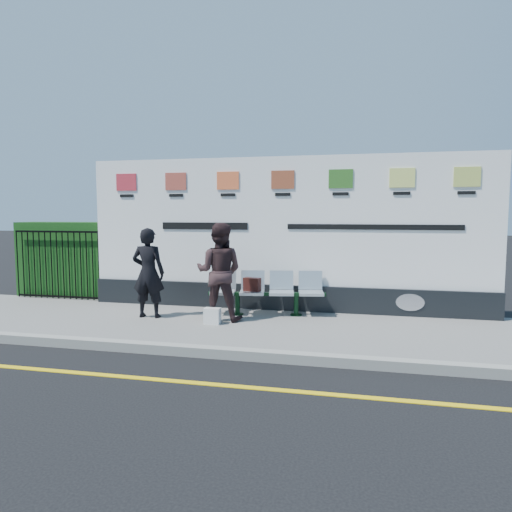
# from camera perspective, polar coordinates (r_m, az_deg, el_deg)

# --- Properties ---
(ground) EXTENTS (80.00, 80.00, 0.00)m
(ground) POSITION_cam_1_polar(r_m,az_deg,el_deg) (5.73, -8.29, -15.40)
(ground) COLOR black
(pavement) EXTENTS (14.00, 3.00, 0.12)m
(pavement) POSITION_cam_1_polar(r_m,az_deg,el_deg) (7.99, -1.81, -8.88)
(pavement) COLOR slate
(pavement) RESTS_ON ground
(kerb) EXTENTS (14.00, 0.18, 0.14)m
(kerb) POSITION_cam_1_polar(r_m,az_deg,el_deg) (6.60, -5.13, -11.90)
(kerb) COLOR gray
(kerb) RESTS_ON ground
(yellow_line) EXTENTS (14.00, 0.10, 0.01)m
(yellow_line) POSITION_cam_1_polar(r_m,az_deg,el_deg) (5.73, -8.29, -15.37)
(yellow_line) COLOR yellow
(yellow_line) RESTS_ON ground
(billboard) EXTENTS (8.00, 0.30, 3.00)m
(billboard) POSITION_cam_1_polar(r_m,az_deg,el_deg) (8.99, 3.40, 1.49)
(billboard) COLOR black
(billboard) RESTS_ON pavement
(hedge) EXTENTS (2.35, 0.70, 1.70)m
(hedge) POSITION_cam_1_polar(r_m,az_deg,el_deg) (11.40, -22.26, -0.34)
(hedge) COLOR #174515
(hedge) RESTS_ON pavement
(railing) EXTENTS (2.05, 0.06, 1.54)m
(railing) POSITION_cam_1_polar(r_m,az_deg,el_deg) (11.05, -23.58, -0.98)
(railing) COLOR black
(railing) RESTS_ON pavement
(bench) EXTENTS (2.16, 0.89, 0.45)m
(bench) POSITION_cam_1_polar(r_m,az_deg,el_deg) (8.60, 1.35, -5.90)
(bench) COLOR silver
(bench) RESTS_ON pavement
(woman_left) EXTENTS (0.63, 0.44, 1.64)m
(woman_left) POSITION_cam_1_polar(r_m,az_deg,el_deg) (8.55, -13.31, -2.06)
(woman_left) COLOR black
(woman_left) RESTS_ON pavement
(woman_right) EXTENTS (0.87, 0.70, 1.74)m
(woman_right) POSITION_cam_1_polar(r_m,az_deg,el_deg) (8.13, -4.61, -1.97)
(woman_right) COLOR #312021
(woman_right) RESTS_ON pavement
(handbag_brown) EXTENTS (0.35, 0.22, 0.25)m
(handbag_brown) POSITION_cam_1_polar(r_m,az_deg,el_deg) (8.55, -0.49, -3.58)
(handbag_brown) COLOR black
(handbag_brown) RESTS_ON bench
(carrier_bag_white) EXTENTS (0.27, 0.16, 0.27)m
(carrier_bag_white) POSITION_cam_1_polar(r_m,az_deg,el_deg) (7.98, -5.48, -7.47)
(carrier_bag_white) COLOR silver
(carrier_bag_white) RESTS_ON pavement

